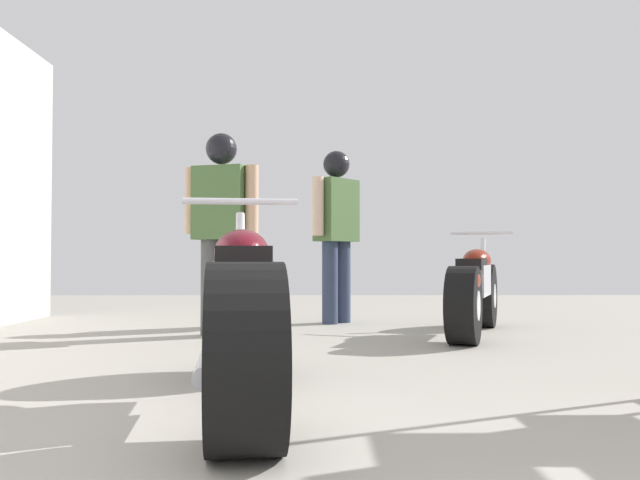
# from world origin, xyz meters

# --- Properties ---
(ground_plane) EXTENTS (15.44, 15.44, 0.00)m
(ground_plane) POSITION_xyz_m (0.00, 3.22, 0.00)
(ground_plane) COLOR #9E998E
(motorcycle_maroon_cruiser) EXTENTS (0.66, 2.14, 0.99)m
(motorcycle_maroon_cruiser) POSITION_xyz_m (-0.31, 2.12, 0.40)
(motorcycle_maroon_cruiser) COLOR black
(motorcycle_maroon_cruiser) RESTS_ON ground_plane
(motorcycle_black_naked) EXTENTS (0.94, 1.92, 0.92)m
(motorcycle_black_naked) POSITION_xyz_m (1.38, 4.81, 0.38)
(motorcycle_black_naked) COLOR black
(motorcycle_black_naked) RESTS_ON ground_plane
(mechanic_in_blue) EXTENTS (0.68, 0.36, 1.74)m
(mechanic_in_blue) POSITION_xyz_m (-0.79, 4.82, 1.04)
(mechanic_in_blue) COLOR #4C4C4C
(mechanic_in_blue) RESTS_ON ground_plane
(mechanic_with_helmet) EXTENTS (0.54, 0.59, 1.76)m
(mechanic_with_helmet) POSITION_xyz_m (0.24, 5.89, 1.05)
(mechanic_with_helmet) COLOR #2D3851
(mechanic_with_helmet) RESTS_ON ground_plane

